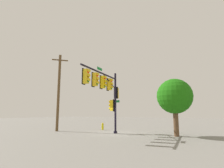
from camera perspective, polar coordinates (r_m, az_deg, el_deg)
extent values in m
plane|color=gray|center=(18.48, 1.09, -15.25)|extent=(120.00, 120.00, 0.00)
cylinder|color=black|center=(18.40, 1.07, -5.87)|extent=(0.20, 0.20, 6.03)
cylinder|color=black|center=(18.47, 1.09, -14.94)|extent=(0.36, 0.36, 0.20)
cylinder|color=black|center=(15.87, -3.41, 3.48)|extent=(6.34, 0.58, 0.14)
cylinder|color=black|center=(17.31, -0.78, 0.73)|extent=(2.88, 0.28, 1.08)
cube|color=yellow|center=(17.29, -0.76, -0.10)|extent=(0.34, 0.38, 1.10)
cube|color=black|center=(17.37, -1.36, -0.14)|extent=(0.44, 0.07, 1.22)
sphere|color=#FF2018|center=(17.26, -0.16, 1.06)|extent=(0.22, 0.22, 0.22)
cylinder|color=yellow|center=(17.25, 0.02, 1.24)|extent=(0.24, 0.15, 0.23)
sphere|color=#855607|center=(17.20, -0.16, -0.06)|extent=(0.22, 0.22, 0.22)
cylinder|color=yellow|center=(17.19, 0.02, 0.12)|extent=(0.24, 0.15, 0.23)
sphere|color=#0B621E|center=(17.15, -0.16, -1.18)|extent=(0.22, 0.22, 0.22)
cylinder|color=yellow|center=(17.14, 0.02, -1.00)|extent=(0.24, 0.15, 0.23)
cube|color=yellow|center=(16.03, -2.86, 0.62)|extent=(0.33, 0.37, 1.10)
cube|color=black|center=(16.13, -3.48, 0.56)|extent=(0.44, 0.05, 1.22)
sphere|color=#FF2018|center=(16.00, -2.22, 1.87)|extent=(0.22, 0.22, 0.22)
cylinder|color=yellow|center=(15.98, -2.03, 2.06)|extent=(0.23, 0.15, 0.23)
sphere|color=#855607|center=(15.94, -2.23, 0.67)|extent=(0.22, 0.22, 0.22)
cylinder|color=yellow|center=(15.92, -2.04, 0.86)|extent=(0.23, 0.15, 0.23)
sphere|color=#0B621E|center=(15.88, -2.24, -0.54)|extent=(0.22, 0.22, 0.22)
cylinder|color=yellow|center=(15.86, -2.05, -0.35)|extent=(0.23, 0.15, 0.23)
cube|color=yellow|center=(14.81, -5.31, 1.45)|extent=(0.34, 0.37, 1.10)
cube|color=black|center=(14.91, -5.97, 1.39)|extent=(0.44, 0.06, 1.22)
sphere|color=#FF2018|center=(14.77, -4.62, 2.81)|extent=(0.22, 0.22, 0.22)
cylinder|color=yellow|center=(14.76, -4.42, 3.02)|extent=(0.24, 0.15, 0.23)
sphere|color=#855607|center=(14.71, -4.64, 1.52)|extent=(0.22, 0.22, 0.22)
cylinder|color=yellow|center=(14.69, -4.43, 1.72)|extent=(0.24, 0.15, 0.23)
sphere|color=#0B621E|center=(14.65, -4.66, 0.21)|extent=(0.22, 0.22, 0.22)
cylinder|color=yellow|center=(14.63, -4.45, 0.42)|extent=(0.24, 0.15, 0.23)
cube|color=yellow|center=(13.62, -8.20, 2.44)|extent=(0.34, 0.37, 1.10)
cube|color=black|center=(13.73, -8.90, 2.36)|extent=(0.44, 0.06, 1.22)
sphere|color=#FF2018|center=(13.58, -7.46, 3.92)|extent=(0.22, 0.22, 0.22)
cylinder|color=yellow|center=(13.56, -7.24, 4.15)|extent=(0.24, 0.15, 0.23)
sphere|color=#855607|center=(13.51, -7.49, 2.51)|extent=(0.22, 0.22, 0.22)
cylinder|color=yellow|center=(13.49, -7.27, 2.74)|extent=(0.24, 0.15, 0.23)
sphere|color=#0B621E|center=(13.45, -7.52, 1.09)|extent=(0.22, 0.22, 0.22)
cylinder|color=yellow|center=(13.42, -7.30, 1.32)|extent=(0.24, 0.15, 0.23)
cube|color=gold|center=(18.80, 1.47, -2.82)|extent=(0.38, 0.34, 1.10)
cube|color=black|center=(18.62, 1.24, -2.76)|extent=(0.07, 0.44, 1.22)
sphere|color=#FF2018|center=(19.03, 1.70, -1.86)|extent=(0.22, 0.22, 0.22)
cylinder|color=gold|center=(19.09, 1.76, -1.73)|extent=(0.16, 0.24, 0.23)
sphere|color=#855607|center=(18.99, 1.70, -2.88)|extent=(0.22, 0.22, 0.22)
cylinder|color=gold|center=(19.05, 1.77, -2.75)|extent=(0.16, 0.24, 0.23)
sphere|color=#0B621E|center=(18.95, 1.71, -3.90)|extent=(0.22, 0.22, 0.22)
cylinder|color=gold|center=(19.01, 1.77, -3.77)|extent=(0.16, 0.24, 0.23)
cube|color=yellow|center=(18.52, 0.06, -6.76)|extent=(0.34, 0.38, 1.10)
cube|color=black|center=(18.44, 0.64, -6.75)|extent=(0.44, 0.07, 1.22)
sphere|color=#FF2018|center=(18.62, -0.50, -5.73)|extent=(0.22, 0.22, 0.22)
cylinder|color=yellow|center=(18.65, -0.67, -5.58)|extent=(0.24, 0.16, 0.23)
sphere|color=#855607|center=(18.60, -0.50, -6.77)|extent=(0.22, 0.22, 0.22)
cylinder|color=yellow|center=(18.63, -0.67, -6.62)|extent=(0.24, 0.16, 0.23)
sphere|color=#0B621E|center=(18.59, -0.51, -7.82)|extent=(0.22, 0.22, 0.22)
cylinder|color=yellow|center=(18.62, -0.67, -7.67)|extent=(0.24, 0.16, 0.23)
cube|color=white|center=(15.66, -3.93, 4.78)|extent=(0.94, 0.09, 0.26)
cube|color=#0A7628|center=(15.66, -3.93, 4.78)|extent=(0.90, 0.09, 0.22)
cube|color=white|center=(18.40, 1.07, -5.50)|extent=(0.09, 0.94, 0.26)
cube|color=#17692F|center=(18.40, 1.07, -5.50)|extent=(0.09, 0.90, 0.22)
cylinder|color=brown|center=(21.34, -16.47, -2.41)|extent=(0.30, 0.30, 8.65)
cube|color=brown|center=(22.06, -16.04, 7.24)|extent=(1.38, 1.34, 0.12)
cylinder|color=yellow|center=(22.05, -2.98, -13.38)|extent=(0.24, 0.24, 0.65)
sphere|color=gold|center=(22.02, -2.97, -12.36)|extent=(0.22, 0.22, 0.22)
cylinder|color=#E3BB0D|center=(21.92, -3.19, -13.32)|extent=(0.12, 0.10, 0.10)
cylinder|color=brown|center=(16.86, 19.51, -11.69)|extent=(0.43, 0.43, 2.14)
sphere|color=#1B680E|center=(16.89, 19.09, -3.63)|extent=(3.07, 3.07, 3.07)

